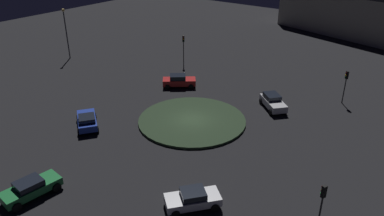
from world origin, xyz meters
name	(u,v)px	position (x,y,z in m)	size (l,w,h in m)	color
ground_plane	(192,121)	(0.00, 0.00, 0.00)	(120.11, 120.11, 0.00)	black
roundabout_island	(192,120)	(0.00, 0.00, 0.13)	(11.29, 11.29, 0.26)	#263823
car_green	(31,188)	(2.43, 17.05, 0.76)	(2.34, 4.49, 1.44)	#1E7238
car_blue	(87,120)	(7.80, 7.41, 0.77)	(4.44, 3.88, 1.47)	#1E38A5
car_white	(193,199)	(-8.08, 10.66, 0.74)	(3.89, 4.21, 1.44)	white
car_red	(179,81)	(7.05, -6.60, 0.81)	(4.30, 3.93, 1.60)	red
car_silver	(273,102)	(-5.33, -8.03, 0.81)	(4.18, 3.98, 1.57)	silver
traffic_light_southwest	(346,81)	(-11.17, -14.16, 2.79)	(0.38, 0.39, 3.91)	#2D2D2D
traffic_light_southeast	(183,44)	(11.75, -13.56, 3.11)	(0.38, 0.39, 4.39)	#2D2D2D
traffic_light_northwest	(322,200)	(-16.26, 7.70, 2.77)	(0.39, 0.37, 3.88)	#2D2D2D
streetlamp_east	(66,28)	(27.85, -5.40, 4.69)	(0.45, 0.45, 7.61)	#4C4C51
store_building	(374,15)	(-6.25, -46.36, 4.07)	(36.32, 20.12, 8.14)	#ADA893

